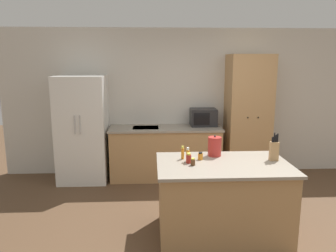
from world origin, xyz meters
TOP-DOWN VIEW (x-y plane):
  - ground_plane at (0.00, 0.00)m, footprint 14.00×14.00m
  - wall_back at (0.00, 2.33)m, footprint 7.20×0.06m
  - refrigerator at (-2.13, 1.95)m, footprint 0.81×0.72m
  - back_counter at (-0.72, 1.99)m, footprint 1.93×0.65m
  - pantry_cabinet at (0.72, 2.01)m, footprint 0.73×0.61m
  - kitchen_island at (-0.14, 0.01)m, footprint 1.52×0.97m
  - microwave at (-0.04, 2.11)m, footprint 0.45×0.35m
  - knife_block at (0.48, 0.09)m, footprint 0.10×0.07m
  - spice_bottle_tall_dark at (-0.50, -0.05)m, footprint 0.05×0.05m
  - spice_bottle_short_red at (-0.59, 0.20)m, footprint 0.04×0.04m
  - spice_bottle_amber_oil at (-0.53, 0.04)m, footprint 0.06×0.06m
  - spice_bottle_green_herb at (-0.54, 0.10)m, footprint 0.04×0.04m
  - spice_bottle_pale_salt at (-0.38, 0.16)m, footprint 0.06×0.06m
  - kettle at (-0.18, 0.31)m, footprint 0.16×0.16m

SIDE VIEW (x-z plane):
  - ground_plane at x=0.00m, z-range 0.00..0.00m
  - kitchen_island at x=-0.14m, z-range 0.00..0.89m
  - back_counter at x=-0.72m, z-range 0.00..0.91m
  - refrigerator at x=-2.13m, z-range 0.00..1.80m
  - spice_bottle_tall_dark at x=-0.50m, z-range 0.89..0.97m
  - spice_bottle_pale_salt at x=-0.38m, z-range 0.89..0.98m
  - spice_bottle_amber_oil at x=-0.53m, z-range 0.88..1.00m
  - spice_bottle_short_red at x=-0.59m, z-range 0.88..1.04m
  - spice_bottle_green_herb at x=-0.54m, z-range 0.88..1.05m
  - kettle at x=-0.18m, z-range 0.88..1.14m
  - knife_block at x=0.48m, z-range 0.85..1.18m
  - microwave at x=-0.04m, z-range 0.91..1.21m
  - pantry_cabinet at x=0.72m, z-range 0.00..2.15m
  - wall_back at x=0.00m, z-range 0.00..2.60m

